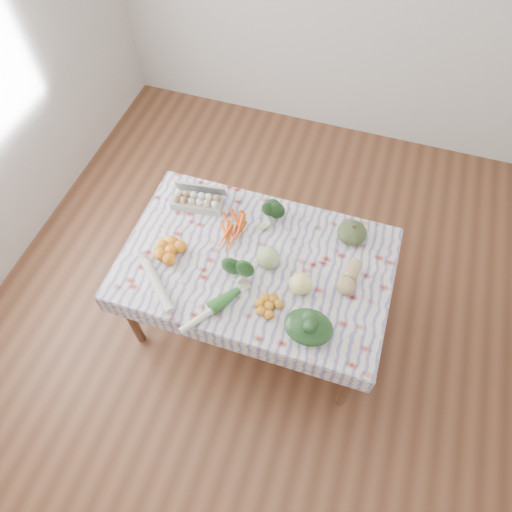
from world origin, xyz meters
TOP-DOWN VIEW (x-y plane):
  - ground at (0.00, 0.00)m, footprint 4.50×4.50m
  - dining_table at (0.00, 0.00)m, footprint 1.60×1.00m
  - tablecloth at (0.00, 0.00)m, footprint 1.66×1.06m
  - egg_carton at (-0.50, 0.29)m, footprint 0.35×0.18m
  - carrot_bunch at (-0.19, 0.17)m, footprint 0.27×0.25m
  - kale_bunch at (0.00, 0.33)m, footprint 0.20×0.19m
  - kabocha_squash at (0.52, 0.35)m, footprint 0.21×0.21m
  - cabbage at (0.07, 0.00)m, footprint 0.17×0.17m
  - butternut_squash at (0.57, 0.04)m, footprint 0.14×0.25m
  - orange_cluster at (-0.52, -0.11)m, footprint 0.31×0.31m
  - broccoli at (-0.07, -0.14)m, footprint 0.21×0.21m
  - mandarin_cluster at (0.17, -0.28)m, footprint 0.25×0.25m
  - grapefruit at (0.31, -0.11)m, footprint 0.17×0.17m
  - spinach_bag at (0.42, -0.36)m, footprint 0.30×0.25m
  - daikon at (-0.49, -0.36)m, footprint 0.33×0.32m
  - leek at (-0.14, -0.42)m, footprint 0.26×0.35m

SIDE VIEW (x-z plane):
  - ground at x=0.00m, z-range 0.00..0.00m
  - dining_table at x=0.00m, z-range 0.30..1.05m
  - tablecloth at x=0.00m, z-range 0.75..0.76m
  - leek at x=-0.14m, z-range 0.76..0.81m
  - carrot_bunch at x=-0.19m, z-range 0.76..0.81m
  - daikon at x=-0.49m, z-range 0.76..0.82m
  - mandarin_cluster at x=0.17m, z-range 0.76..0.82m
  - orange_cluster at x=-0.52m, z-range 0.76..0.85m
  - egg_carton at x=-0.50m, z-range 0.76..0.85m
  - butternut_squash at x=0.57m, z-range 0.76..0.87m
  - broccoli at x=-0.07m, z-range 0.76..0.87m
  - spinach_bag at x=0.42m, z-range 0.76..0.88m
  - kabocha_squash at x=0.52m, z-range 0.76..0.88m
  - grapefruit at x=0.31m, z-range 0.76..0.90m
  - cabbage at x=0.07m, z-range 0.76..0.90m
  - kale_bunch at x=0.00m, z-range 0.76..0.90m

